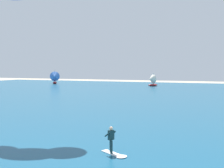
% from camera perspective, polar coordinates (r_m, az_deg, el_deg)
% --- Properties ---
extents(ocean, '(160.00, 90.00, 0.10)m').
position_cam_1_polar(ocean, '(54.39, 14.26, -2.29)').
color(ocean, navy).
rests_on(ocean, ground).
extents(kitesurfer, '(1.99, 1.40, 1.67)m').
position_cam_1_polar(kitesurfer, '(16.57, 0.24, -12.86)').
color(kitesurfer, white).
rests_on(kitesurfer, ocean).
extents(sailboat_heeled_over, '(3.76, 4.19, 4.67)m').
position_cam_1_polar(sailboat_heeled_over, '(91.93, -12.25, 1.39)').
color(sailboat_heeled_over, maroon).
rests_on(sailboat_heeled_over, ocean).
extents(sailboat_far_left, '(3.37, 3.49, 3.90)m').
position_cam_1_polar(sailboat_far_left, '(78.57, 8.53, 0.84)').
color(sailboat_far_left, maroon).
rests_on(sailboat_far_left, ocean).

